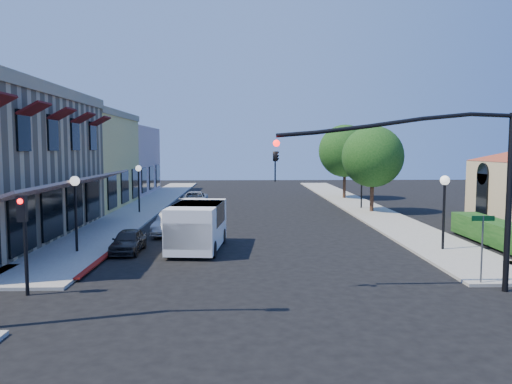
{
  "coord_description": "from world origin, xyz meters",
  "views": [
    {
      "loc": [
        -0.92,
        -14.79,
        4.86
      ],
      "look_at": [
        -0.19,
        10.54,
        2.6
      ],
      "focal_mm": 35.0,
      "sensor_mm": 36.0,
      "label": 1
    }
  ],
  "objects_px": {
    "parked_car_c": "(188,208)",
    "street_tree_a": "(373,157)",
    "lamppost_right_far": "(362,175)",
    "parked_car_a": "(128,241)",
    "lamppost_right_near": "(444,193)",
    "parked_car_d": "(195,199)",
    "lamppost_left_near": "(75,194)",
    "street_tree_b": "(345,151)",
    "street_name_sign": "(482,238)",
    "parked_car_b": "(172,223)",
    "white_van": "(197,223)",
    "signal_mast_arm": "(447,171)",
    "lamppost_left_far": "(139,177)",
    "secondary_signal": "(24,226)"
  },
  "relations": [
    {
      "from": "lamppost_left_near",
      "to": "parked_car_b",
      "type": "distance_m",
      "value": 6.53
    },
    {
      "from": "signal_mast_arm",
      "to": "street_name_sign",
      "type": "bearing_deg",
      "value": 23.2
    },
    {
      "from": "lamppost_right_far",
      "to": "parked_car_b",
      "type": "distance_m",
      "value": 17.44
    },
    {
      "from": "white_van",
      "to": "parked_car_d",
      "type": "xyz_separation_m",
      "value": [
        -1.76,
        17.32,
        -0.65
      ]
    },
    {
      "from": "lamppost_right_far",
      "to": "parked_car_d",
      "type": "relative_size",
      "value": 0.79
    },
    {
      "from": "signal_mast_arm",
      "to": "parked_car_a",
      "type": "bearing_deg",
      "value": 150.86
    },
    {
      "from": "lamppost_right_near",
      "to": "parked_car_b",
      "type": "xyz_separation_m",
      "value": [
        -13.37,
        5.0,
        -2.11
      ]
    },
    {
      "from": "street_tree_a",
      "to": "white_van",
      "type": "xyz_separation_m",
      "value": [
        -11.84,
        -13.32,
        -2.92
      ]
    },
    {
      "from": "lamppost_right_far",
      "to": "parked_car_c",
      "type": "bearing_deg",
      "value": -167.29
    },
    {
      "from": "street_name_sign",
      "to": "white_van",
      "type": "relative_size",
      "value": 0.49
    },
    {
      "from": "lamppost_left_near",
      "to": "parked_car_a",
      "type": "bearing_deg",
      "value": 5.42
    },
    {
      "from": "signal_mast_arm",
      "to": "white_van",
      "type": "height_order",
      "value": "signal_mast_arm"
    },
    {
      "from": "street_name_sign",
      "to": "lamppost_left_far",
      "type": "xyz_separation_m",
      "value": [
        -16.0,
        19.8,
        1.04
      ]
    },
    {
      "from": "parked_car_a",
      "to": "parked_car_c",
      "type": "height_order",
      "value": "parked_car_c"
    },
    {
      "from": "parked_car_a",
      "to": "parked_car_c",
      "type": "xyz_separation_m",
      "value": [
        1.4,
        12.78,
        0.01
      ]
    },
    {
      "from": "lamppost_left_far",
      "to": "lamppost_right_near",
      "type": "distance_m",
      "value": 22.02
    },
    {
      "from": "lamppost_left_far",
      "to": "parked_car_c",
      "type": "distance_m",
      "value": 4.41
    },
    {
      "from": "signal_mast_arm",
      "to": "parked_car_c",
      "type": "distance_m",
      "value": 22.51
    },
    {
      "from": "street_tree_b",
      "to": "street_name_sign",
      "type": "height_order",
      "value": "street_tree_b"
    },
    {
      "from": "secondary_signal",
      "to": "lamppost_left_near",
      "type": "distance_m",
      "value": 6.63
    },
    {
      "from": "parked_car_b",
      "to": "street_name_sign",
      "type": "bearing_deg",
      "value": -33.29
    },
    {
      "from": "lamppost_left_near",
      "to": "lamppost_left_far",
      "type": "bearing_deg",
      "value": 90.0
    },
    {
      "from": "lamppost_right_near",
      "to": "signal_mast_arm",
      "type": "bearing_deg",
      "value": -112.12
    },
    {
      "from": "lamppost_right_near",
      "to": "parked_car_d",
      "type": "height_order",
      "value": "lamppost_right_near"
    },
    {
      "from": "street_tree_b",
      "to": "lamppost_right_far",
      "type": "bearing_deg",
      "value": -92.15
    },
    {
      "from": "parked_car_c",
      "to": "parked_car_a",
      "type": "bearing_deg",
      "value": -104.11
    },
    {
      "from": "street_tree_a",
      "to": "lamppost_left_near",
      "type": "height_order",
      "value": "street_tree_a"
    },
    {
      "from": "lamppost_right_near",
      "to": "parked_car_c",
      "type": "xyz_separation_m",
      "value": [
        -13.3,
        13.0,
        -2.19
      ]
    },
    {
      "from": "lamppost_right_near",
      "to": "parked_car_d",
      "type": "distance_m",
      "value": 22.48
    },
    {
      "from": "white_van",
      "to": "lamppost_left_near",
      "type": "bearing_deg",
      "value": -172.95
    },
    {
      "from": "signal_mast_arm",
      "to": "lamppost_right_near",
      "type": "relative_size",
      "value": 2.24
    },
    {
      "from": "lamppost_right_near",
      "to": "parked_car_b",
      "type": "height_order",
      "value": "lamppost_right_near"
    },
    {
      "from": "street_tree_a",
      "to": "parked_car_a",
      "type": "bearing_deg",
      "value": -137.42
    },
    {
      "from": "street_name_sign",
      "to": "white_van",
      "type": "distance_m",
      "value": 12.38
    },
    {
      "from": "signal_mast_arm",
      "to": "parked_car_d",
      "type": "bearing_deg",
      "value": 113.5
    },
    {
      "from": "street_tree_b",
      "to": "street_name_sign",
      "type": "distance_m",
      "value": 29.96
    },
    {
      "from": "lamppost_left_near",
      "to": "white_van",
      "type": "bearing_deg",
      "value": 7.05
    },
    {
      "from": "parked_car_c",
      "to": "street_name_sign",
      "type": "bearing_deg",
      "value": -64.67
    },
    {
      "from": "lamppost_right_far",
      "to": "parked_car_c",
      "type": "xyz_separation_m",
      "value": [
        -13.3,
        -3.0,
        -2.19
      ]
    },
    {
      "from": "parked_car_c",
      "to": "street_tree_a",
      "type": "bearing_deg",
      "value": -3.66
    },
    {
      "from": "lamppost_right_far",
      "to": "parked_car_a",
      "type": "height_order",
      "value": "lamppost_right_far"
    },
    {
      "from": "lamppost_left_far",
      "to": "lamppost_right_far",
      "type": "bearing_deg",
      "value": 6.71
    },
    {
      "from": "lamppost_left_far",
      "to": "lamppost_right_near",
      "type": "height_order",
      "value": "same"
    },
    {
      "from": "lamppost_left_near",
      "to": "white_van",
      "type": "xyz_separation_m",
      "value": [
        5.46,
        0.68,
        -1.46
      ]
    },
    {
      "from": "parked_car_a",
      "to": "signal_mast_arm",
      "type": "bearing_deg",
      "value": -28.63
    },
    {
      "from": "signal_mast_arm",
      "to": "lamppost_left_far",
      "type": "bearing_deg",
      "value": 125.0
    },
    {
      "from": "lamppost_right_near",
      "to": "parked_car_d",
      "type": "relative_size",
      "value": 0.79
    },
    {
      "from": "signal_mast_arm",
      "to": "parked_car_c",
      "type": "height_order",
      "value": "signal_mast_arm"
    },
    {
      "from": "lamppost_right_near",
      "to": "parked_car_a",
      "type": "relative_size",
      "value": 1.12
    },
    {
      "from": "lamppost_left_near",
      "to": "lamppost_left_far",
      "type": "relative_size",
      "value": 1.0
    }
  ]
}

